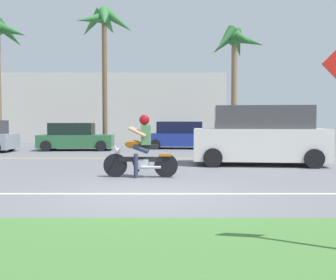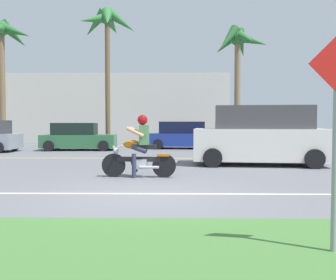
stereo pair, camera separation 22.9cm
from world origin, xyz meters
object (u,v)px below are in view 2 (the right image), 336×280
motorcyclist (139,151)px  palm_tree_1 (106,29)px  suv_nearby (261,137)px  palm_tree_2 (238,48)px  parked_car_1 (78,137)px  street_sign (336,122)px  palm_tree_0 (1,39)px  parked_car_2 (186,136)px

motorcyclist → palm_tree_1: 14.08m
suv_nearby → palm_tree_1: 13.03m
motorcyclist → palm_tree_2: palm_tree_2 is taller
parked_car_1 → street_sign: 17.56m
parked_car_1 → palm_tree_2: size_ratio=0.54×
suv_nearby → street_sign: street_sign is taller
palm_tree_1 → palm_tree_2: palm_tree_1 is taller
motorcyclist → palm_tree_2: (4.83, 12.95, 5.28)m
motorcyclist → street_sign: 6.66m
suv_nearby → street_sign: (-1.26, -9.09, 0.49)m
motorcyclist → palm_tree_2: 14.79m
suv_nearby → palm_tree_2: size_ratio=0.66×
motorcyclist → palm_tree_0: palm_tree_0 is taller
parked_car_2 → palm_tree_2: palm_tree_2 is taller
palm_tree_0 → palm_tree_1: size_ratio=0.96×
palm_tree_0 → parked_car_1: bearing=-29.9°
palm_tree_0 → street_sign: (12.55, -19.28, -5.21)m
palm_tree_2 → street_sign: (-2.11, -18.98, -4.51)m
parked_car_2 → street_sign: size_ratio=1.85×
parked_car_2 → street_sign: street_sign is taller
palm_tree_0 → palm_tree_2: size_ratio=1.08×
parked_car_2 → palm_tree_0: size_ratio=0.56×
parked_car_2 → street_sign: bearing=-86.3°
street_sign → parked_car_2: bearing=93.7°
motorcyclist → palm_tree_0: (-9.83, 13.25, 5.99)m
palm_tree_0 → palm_tree_1: palm_tree_1 is taller
street_sign → palm_tree_0: bearing=123.1°
palm_tree_0 → street_sign: 23.59m
palm_tree_2 → street_sign: size_ratio=3.02×
suv_nearby → palm_tree_1: palm_tree_1 is taller
parked_car_1 → parked_car_2: bearing=12.4°
palm_tree_2 → parked_car_1: bearing=-162.3°
motorcyclist → palm_tree_1: size_ratio=0.24×
street_sign → palm_tree_1: bearing=107.6°
parked_car_2 → palm_tree_1: bearing=169.5°
palm_tree_1 → parked_car_1: bearing=-119.2°
suv_nearby → palm_tree_1: size_ratio=0.58×
suv_nearby → street_sign: 9.19m
suv_nearby → street_sign: size_ratio=1.98×
motorcyclist → palm_tree_2: size_ratio=0.28×
palm_tree_1 → palm_tree_2: bearing=5.4°
motorcyclist → parked_car_1: bearing=113.1°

